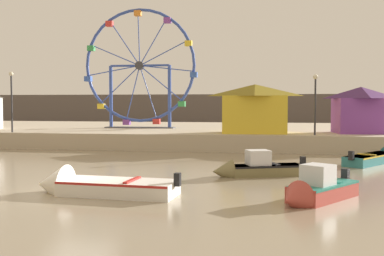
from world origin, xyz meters
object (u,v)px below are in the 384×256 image
Objects in this scene: motorboat_white_red_stripe at (92,186)px; ferris_wheel_blue_frame at (140,68)px; carnival_booth_yellow_awning at (255,108)px; promenade_lamp_near at (12,93)px; motorboat_teal_painted at (378,157)px; motorboat_olive_wood at (254,168)px; promenade_lamp_far at (315,95)px; carnival_booth_purple_stall at (361,109)px; motorboat_faded_red at (315,190)px.

ferris_wheel_blue_frame is (-4.56, 22.43, 5.80)m from motorboat_white_red_stripe.
promenade_lamp_near is (-17.01, -1.86, 1.03)m from carnival_booth_yellow_awning.
ferris_wheel_blue_frame is (-16.49, 11.47, 5.81)m from motorboat_teal_painted.
promenade_lamp_far is (3.54, 10.58, 3.33)m from motorboat_olive_wood.
carnival_booth_purple_stall is (16.85, -4.17, -3.30)m from ferris_wheel_blue_frame.
promenade_lamp_far is (1.40, 15.66, 3.30)m from motorboat_faded_red.
ferris_wheel_blue_frame is (-12.16, 22.50, 5.70)m from motorboat_faded_red.
carnival_booth_yellow_awning is 1.19× the size of carnival_booth_purple_stall.
promenade_lamp_near is (-23.83, 4.24, 3.62)m from motorboat_teal_painted.
carnival_booth_yellow_awning reaches higher than carnival_booth_purple_stall.
carnival_booth_yellow_awning is (-6.82, 6.11, 2.59)m from motorboat_teal_painted.
carnival_booth_yellow_awning is at bearing 83.87° from motorboat_teal_painted.
motorboat_white_red_stripe is 1.05× the size of motorboat_teal_painted.
motorboat_faded_red is at bearing -109.66° from carnival_booth_purple_stall.
motorboat_white_red_stripe is at bearing 168.27° from motorboat_teal_painted.
promenade_lamp_near is (-7.34, -7.23, -2.18)m from ferris_wheel_blue_frame.
motorboat_teal_painted is 6.45m from promenade_lamp_far.
motorboat_olive_wood is at bearing -121.46° from motorboat_faded_red.
promenade_lamp_far is (9.00, 15.59, 3.40)m from motorboat_white_red_stripe.
motorboat_faded_red is 7.60m from motorboat_white_red_stripe.
motorboat_olive_wood is 1.07× the size of promenade_lamp_far.
carnival_booth_purple_stall reaches higher than motorboat_olive_wood.
motorboat_white_red_stripe is 1.28× the size of motorboat_olive_wood.
motorboat_olive_wood is at bearing -122.60° from carnival_booth_purple_stall.
motorboat_faded_red is 19.07m from carnival_booth_purple_stall.
promenade_lamp_far is at bearing -26.77° from ferris_wheel_blue_frame.
motorboat_faded_red is 25.02m from promenade_lamp_near.
carnival_booth_yellow_awning reaches higher than motorboat_olive_wood.
carnival_booth_yellow_awning is 4.24m from promenade_lamp_far.
carnival_booth_yellow_awning is at bearing -108.56° from motorboat_olive_wood.
motorboat_white_red_stripe is 7.41m from motorboat_olive_wood.
promenade_lamp_far is (-2.93, 4.63, 3.41)m from motorboat_teal_painted.
motorboat_white_red_stripe is 23.61m from ferris_wheel_blue_frame.
promenade_lamp_near is at bearing -92.42° from motorboat_faded_red.
promenade_lamp_far is at bearing -146.31° from carnival_booth_purple_stall.
motorboat_white_red_stripe reaches higher than motorboat_teal_painted.
motorboat_white_red_stripe is 1.25× the size of promenade_lamp_near.
promenade_lamp_near reaches higher than motorboat_white_red_stripe.
motorboat_faded_red is 26.21m from ferris_wheel_blue_frame.
carnival_booth_yellow_awning reaches higher than motorboat_white_red_stripe.
motorboat_white_red_stripe is at bearing 22.33° from motorboat_olive_wood.
motorboat_olive_wood is at bearing -60.10° from ferris_wheel_blue_frame.
motorboat_olive_wood is at bearing -132.72° from motorboat_white_red_stripe.
promenade_lamp_far is at bearing -115.27° from motorboat_white_red_stripe.
promenade_lamp_near is at bearing -178.11° from carnival_booth_purple_stall.
motorboat_faded_red is 0.74× the size of carnival_booth_yellow_awning.
motorboat_olive_wood is 15.10m from carnival_booth_purple_stall.
motorboat_olive_wood is at bearing -108.51° from promenade_lamp_far.
ferris_wheel_blue_frame reaches higher than promenade_lamp_near.
ferris_wheel_blue_frame reaches higher than carnival_booth_yellow_awning.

